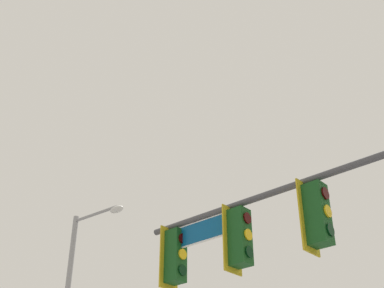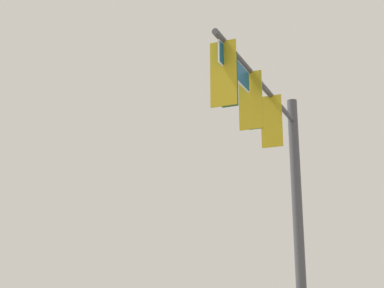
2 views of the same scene
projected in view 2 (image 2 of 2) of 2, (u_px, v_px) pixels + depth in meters
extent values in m
cylinder|color=#47474C|center=(298.00, 216.00, 14.43)|extent=(0.28, 0.28, 6.63)
cylinder|color=#47474C|center=(262.00, 85.00, 12.47)|extent=(6.01, 0.13, 0.13)
cube|color=gold|center=(272.00, 121.00, 12.93)|extent=(0.03, 0.52, 1.30)
cube|color=#144719|center=(274.00, 123.00, 13.10)|extent=(0.36, 0.32, 1.10)
cylinder|color=#144719|center=(273.00, 100.00, 13.25)|extent=(0.04, 0.04, 0.12)
cylinder|color=#340503|center=(275.00, 113.00, 13.36)|extent=(0.03, 0.22, 0.22)
cylinder|color=yellow|center=(276.00, 125.00, 13.27)|extent=(0.03, 0.22, 0.22)
cylinder|color=black|center=(276.00, 138.00, 13.19)|extent=(0.03, 0.22, 0.22)
cube|color=gold|center=(251.00, 100.00, 11.47)|extent=(0.03, 0.52, 1.30)
cube|color=#144719|center=(253.00, 103.00, 11.64)|extent=(0.36, 0.32, 1.10)
cylinder|color=#144719|center=(252.00, 77.00, 11.79)|extent=(0.04, 0.04, 0.12)
cylinder|color=#340503|center=(255.00, 92.00, 11.90)|extent=(0.03, 0.22, 0.22)
cylinder|color=yellow|center=(256.00, 106.00, 11.81)|extent=(0.03, 0.22, 0.22)
cylinder|color=black|center=(256.00, 120.00, 11.73)|extent=(0.03, 0.22, 0.22)
cube|color=gold|center=(223.00, 73.00, 10.01)|extent=(0.03, 0.52, 1.30)
cube|color=#144719|center=(227.00, 77.00, 10.18)|extent=(0.36, 0.32, 1.10)
cylinder|color=#144719|center=(226.00, 47.00, 10.33)|extent=(0.04, 0.04, 0.12)
cylinder|color=#340503|center=(230.00, 64.00, 10.44)|extent=(0.03, 0.22, 0.22)
cylinder|color=yellow|center=(230.00, 80.00, 10.35)|extent=(0.03, 0.22, 0.22)
cylinder|color=black|center=(231.00, 96.00, 10.27)|extent=(0.03, 0.22, 0.22)
cube|color=#0A4C7F|center=(235.00, 68.00, 10.68)|extent=(1.74, 0.04, 0.41)
cube|color=white|center=(235.00, 68.00, 10.68)|extent=(1.80, 0.02, 0.47)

